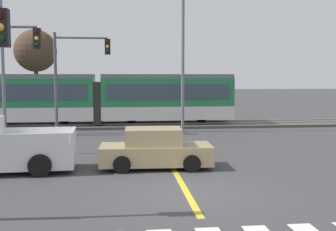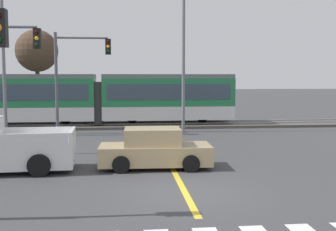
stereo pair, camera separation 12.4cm
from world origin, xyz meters
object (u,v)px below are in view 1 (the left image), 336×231
(bare_tree_west, at_px, (36,51))
(traffic_light_far_left, at_px, (74,67))
(sedan_crossing, at_px, (155,150))
(street_lamp_west, at_px, (6,43))
(street_lamp_centre, at_px, (186,45))
(light_rail_tram, at_px, (98,97))

(bare_tree_west, bearing_deg, traffic_light_far_left, -66.82)
(sedan_crossing, bearing_deg, street_lamp_west, 128.26)
(street_lamp_west, relative_size, street_lamp_centre, 1.00)
(sedan_crossing, xyz_separation_m, bare_tree_west, (-7.95, 18.54, 4.73))
(street_lamp_centre, bearing_deg, light_rail_tram, 149.46)
(sedan_crossing, height_order, bare_tree_west, bare_tree_west)
(sedan_crossing, height_order, street_lamp_west, street_lamp_west)
(light_rail_tram, distance_m, bare_tree_west, 7.92)
(light_rail_tram, height_order, bare_tree_west, bare_tree_west)
(traffic_light_far_left, height_order, street_lamp_west, street_lamp_west)
(traffic_light_far_left, bearing_deg, bare_tree_west, 113.18)
(street_lamp_west, relative_size, bare_tree_west, 1.34)
(traffic_light_far_left, bearing_deg, street_lamp_west, 167.58)
(sedan_crossing, xyz_separation_m, street_lamp_centre, (2.72, 10.18, 4.70))
(traffic_light_far_left, bearing_deg, sedan_crossing, -66.75)
(sedan_crossing, height_order, street_lamp_centre, street_lamp_centre)
(street_lamp_west, height_order, street_lamp_centre, street_lamp_centre)
(light_rail_tram, distance_m, street_lamp_centre, 7.31)
(bare_tree_west, bearing_deg, street_lamp_west, -90.24)
(traffic_light_far_left, distance_m, bare_tree_west, 10.21)
(traffic_light_far_left, xyz_separation_m, bare_tree_west, (-3.98, 9.29, 1.45))
(street_lamp_centre, bearing_deg, street_lamp_west, -179.75)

